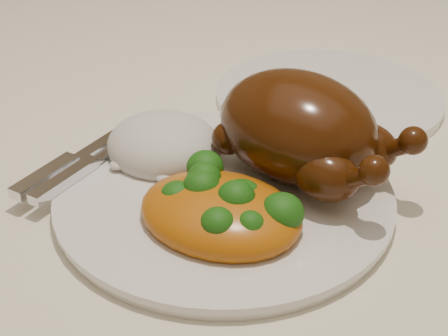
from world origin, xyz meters
The scene contains 8 objects.
dining_table centered at (0.00, 0.00, 0.67)m, with size 1.60×0.90×0.76m.
tablecloth centered at (0.00, 0.00, 0.74)m, with size 1.73×1.03×0.18m.
dinner_plate centered at (0.15, -0.20, 0.77)m, with size 0.27×0.27×0.01m, color white.
side_plate centered at (0.14, 0.02, 0.77)m, with size 0.24×0.24×0.01m, color white.
roast_chicken centered at (0.19, -0.14, 0.82)m, with size 0.18×0.13×0.09m.
rice_mound centered at (0.07, -0.18, 0.79)m, with size 0.11×0.11×0.05m.
mac_and_cheese centered at (0.17, -0.24, 0.79)m, with size 0.14×0.11×0.05m.
cutlery centered at (0.02, -0.24, 0.79)m, with size 0.03×0.16×0.01m.
Camera 1 is at (0.37, -0.56, 1.07)m, focal length 50.00 mm.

